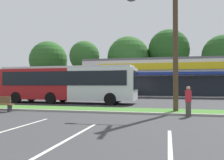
{
  "coord_description": "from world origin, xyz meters",
  "views": [
    {
      "loc": [
        3.73,
        -0.59,
        1.72
      ],
      "look_at": [
        -0.69,
        18.1,
        2.03
      ],
      "focal_mm": 37.93,
      "sensor_mm": 36.0,
      "label": 1
    }
  ],
  "objects_px": {
    "pedestrian_by_pole": "(188,101)",
    "city_bus": "(67,83)",
    "car_2": "(35,91)",
    "utility_pole": "(173,25)",
    "car_1": "(114,93)",
    "bus_stop_bench": "(0,104)"
  },
  "relations": [
    {
      "from": "utility_pole",
      "to": "car_2",
      "type": "height_order",
      "value": "utility_pole"
    },
    {
      "from": "city_bus",
      "to": "car_1",
      "type": "relative_size",
      "value": 2.91
    },
    {
      "from": "bus_stop_bench",
      "to": "car_2",
      "type": "relative_size",
      "value": 0.35
    },
    {
      "from": "utility_pole",
      "to": "pedestrian_by_pole",
      "type": "distance_m",
      "value": 4.73
    },
    {
      "from": "car_2",
      "to": "pedestrian_by_pole",
      "type": "relative_size",
      "value": 2.83
    },
    {
      "from": "utility_pole",
      "to": "city_bus",
      "type": "height_order",
      "value": "utility_pole"
    },
    {
      "from": "city_bus",
      "to": "car_1",
      "type": "xyz_separation_m",
      "value": [
        2.88,
        6.25,
        -1.04
      ]
    },
    {
      "from": "car_1",
      "to": "pedestrian_by_pole",
      "type": "bearing_deg",
      "value": 118.28
    },
    {
      "from": "car_1",
      "to": "car_2",
      "type": "relative_size",
      "value": 0.95
    },
    {
      "from": "utility_pole",
      "to": "car_1",
      "type": "bearing_deg",
      "value": 118.58
    },
    {
      "from": "bus_stop_bench",
      "to": "pedestrian_by_pole",
      "type": "distance_m",
      "value": 11.1
    },
    {
      "from": "city_bus",
      "to": "car_2",
      "type": "bearing_deg",
      "value": 138.68
    },
    {
      "from": "city_bus",
      "to": "pedestrian_by_pole",
      "type": "bearing_deg",
      "value": -33.21
    },
    {
      "from": "pedestrian_by_pole",
      "to": "city_bus",
      "type": "bearing_deg",
      "value": 166.79
    },
    {
      "from": "utility_pole",
      "to": "pedestrian_by_pole",
      "type": "bearing_deg",
      "value": -64.01
    },
    {
      "from": "city_bus",
      "to": "bus_stop_bench",
      "type": "xyz_separation_m",
      "value": [
        -1.23,
        -7.08,
        -1.26
      ]
    },
    {
      "from": "utility_pole",
      "to": "bus_stop_bench",
      "type": "height_order",
      "value": "utility_pole"
    },
    {
      "from": "car_1",
      "to": "pedestrian_by_pole",
      "type": "relative_size",
      "value": 2.7
    },
    {
      "from": "bus_stop_bench",
      "to": "car_2",
      "type": "bearing_deg",
      "value": -66.22
    },
    {
      "from": "car_1",
      "to": "bus_stop_bench",
      "type": "bearing_deg",
      "value": 72.89
    },
    {
      "from": "utility_pole",
      "to": "car_1",
      "type": "relative_size",
      "value": 2.26
    },
    {
      "from": "pedestrian_by_pole",
      "to": "car_2",
      "type": "bearing_deg",
      "value": 163.13
    }
  ]
}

